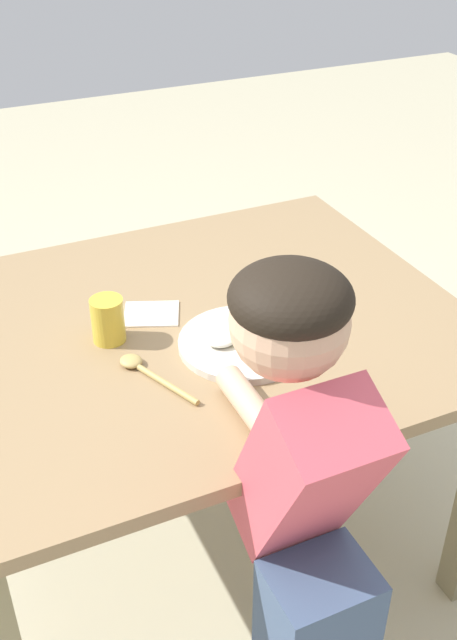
{
  "coord_description": "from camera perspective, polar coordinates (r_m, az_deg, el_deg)",
  "views": [
    {
      "loc": [
        -0.49,
        -1.27,
        1.58
      ],
      "look_at": [
        0.07,
        -0.05,
        0.71
      ],
      "focal_mm": 42.08,
      "sensor_mm": 36.0,
      "label": 1
    }
  ],
  "objects": [
    {
      "name": "drinking_cup",
      "position": [
        1.56,
        -9.16,
        0.0
      ],
      "size": [
        0.07,
        0.07,
        0.1
      ],
      "primitive_type": "cylinder",
      "color": "gold",
      "rests_on": "dining_table"
    },
    {
      "name": "person",
      "position": [
        1.3,
        5.7,
        -15.41
      ],
      "size": [
        0.19,
        0.44,
        1.06
      ],
      "color": "#3D506F",
      "rests_on": "ground_plane"
    },
    {
      "name": "ground_plane",
      "position": [
        2.09,
        -2.35,
        -16.24
      ],
      "size": [
        8.0,
        8.0,
        0.0
      ],
      "primitive_type": "plane",
      "color": "#B9B191"
    },
    {
      "name": "fork",
      "position": [
        1.65,
        7.06,
        0.19
      ],
      "size": [
        0.08,
        0.21,
        0.01
      ],
      "rotation": [
        0.0,
        0.0,
        1.27
      ],
      "color": "silver",
      "rests_on": "dining_table"
    },
    {
      "name": "spoon",
      "position": [
        1.48,
        -6.36,
        -3.81
      ],
      "size": [
        0.11,
        0.21,
        0.02
      ],
      "rotation": [
        0.0,
        0.0,
        1.96
      ],
      "color": "tan",
      "rests_on": "dining_table"
    },
    {
      "name": "dining_table",
      "position": [
        1.68,
        -2.81,
        -3.01
      ],
      "size": [
        1.18,
        0.96,
        0.69
      ],
      "color": "#8E724E",
      "rests_on": "ground_plane"
    },
    {
      "name": "plate",
      "position": [
        1.54,
        1.24,
        -1.5
      ],
      "size": [
        0.27,
        0.27,
        0.06
      ],
      "color": "beige",
      "rests_on": "dining_table"
    },
    {
      "name": "napkin",
      "position": [
        1.66,
        -5.89,
        0.46
      ],
      "size": [
        0.15,
        0.14,
        0.0
      ],
      "primitive_type": "cube",
      "rotation": [
        0.0,
        0.0,
        -0.39
      ],
      "color": "white",
      "rests_on": "dining_table"
    }
  ]
}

